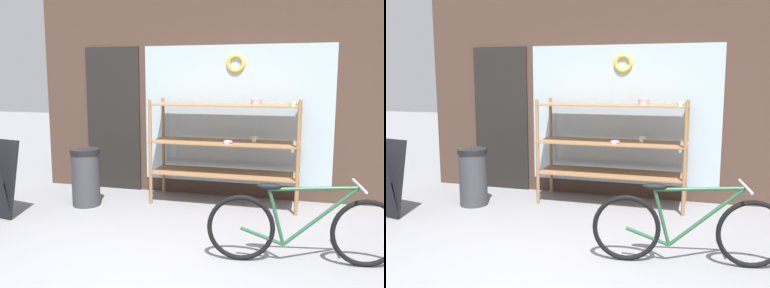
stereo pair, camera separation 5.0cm
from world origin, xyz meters
TOP-DOWN VIEW (x-y plane):
  - ground_plane at (0.00, 0.00)m, footprint 30.00×30.00m
  - storefront_facade at (-0.04, 2.82)m, footprint 5.46×0.13m
  - display_case at (0.15, 2.41)m, footprint 1.92×0.56m
  - bicycle at (1.16, 0.75)m, footprint 1.70×0.46m
  - trash_bin at (-1.60, 1.86)m, footprint 0.38×0.38m

SIDE VIEW (x-z plane):
  - ground_plane at x=0.00m, z-range 0.00..0.00m
  - bicycle at x=1.16m, z-range -0.04..0.71m
  - trash_bin at x=-1.60m, z-range 0.03..0.78m
  - display_case at x=0.15m, z-range 0.15..1.53m
  - storefront_facade at x=-0.04m, z-range -0.04..3.21m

